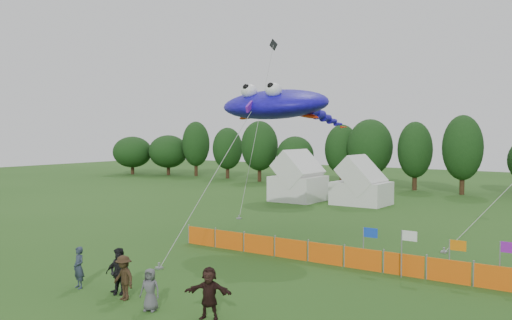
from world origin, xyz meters
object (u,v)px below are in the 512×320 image
Objects in this scene: tent_right at (361,186)px; spectator_e at (150,290)px; tent_left at (298,180)px; barrier_fence at (363,259)px; spectator_b at (120,271)px; spectator_f at (209,293)px; spectator_d at (118,273)px; spectator_a at (79,267)px; stingray_kite at (280,105)px; spectator_c at (124,278)px.

tent_right is 3.02× the size of spectator_e.
barrier_fence is (15.97, -20.73, -1.42)m from tent_left.
spectator_f is (4.89, -0.27, -0.01)m from spectator_b.
spectator_f is at bearing -13.48° from spectator_b.
spectator_f is at bearing -64.34° from tent_left.
spectator_b is at bearing 61.86° from spectator_d.
spectator_d is 1.09× the size of spectator_e.
spectator_a is at bearing -75.93° from tent_left.
tent_right is 19.09m from stingray_kite.
tent_left is 2.47× the size of spectator_c.
spectator_f is at bearing -66.90° from stingray_kite.
spectator_d is at bearing 154.17° from spectator_f.
spectator_e is at bearing -76.29° from stingray_kite.
spectator_f reaches higher than spectator_a.
tent_right is 32.44m from spectator_e.
stingray_kite reaches higher than spectator_a.
tent_right is 2.57× the size of spectator_f.
spectator_b is 1.01× the size of spectator_f.
tent_left is at bearing 117.64° from stingray_kite.
spectator_a reaches higher than barrier_fence.
stingray_kite is at bearing 83.68° from spectator_e.
tent_left is at bearing 97.56° from spectator_b.
stingray_kite reaches higher than spectator_e.
spectator_a is 4.62m from spectator_e.
spectator_c is at bearing -119.52° from barrier_fence.
spectator_b is 0.12m from spectator_d.
barrier_fence is 11.25m from spectator_b.
spectator_a is 6.93m from spectator_f.
spectator_d is 4.89m from spectator_f.
spectator_f is at bearing -74.57° from tent_right.
tent_left is 0.20× the size of barrier_fence.
barrier_fence is 11.14m from stingray_kite.
spectator_c is at bearing -59.64° from spectator_d.
spectator_f is at bearing 10.62° from spectator_c.
barrier_fence is 11.32m from spectator_d.
spectator_e is at bearing 169.59° from spectator_f.
spectator_d is 0.93× the size of spectator_f.
tent_right is 2.54× the size of spectator_b.
spectator_c is at bearing -81.86° from tent_right.
spectator_e is 16.20m from stingray_kite.
stingray_kite is at bearing 104.61° from spectator_c.
stingray_kite reaches higher than spectator_f.
tent_left is 19.95m from stingray_kite.
stingray_kite is (-0.87, 13.23, 7.15)m from spectator_b.
stingray_kite is at bearing 151.36° from barrier_fence.
spectator_d is (0.01, -0.09, -0.07)m from spectator_b.
spectator_e is (-3.74, -10.14, 0.28)m from barrier_fence.
tent_left is 6.01m from tent_right.
spectator_c is (-5.54, -9.79, 0.37)m from barrier_fence.
barrier_fence is 11.99× the size of spectator_f.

